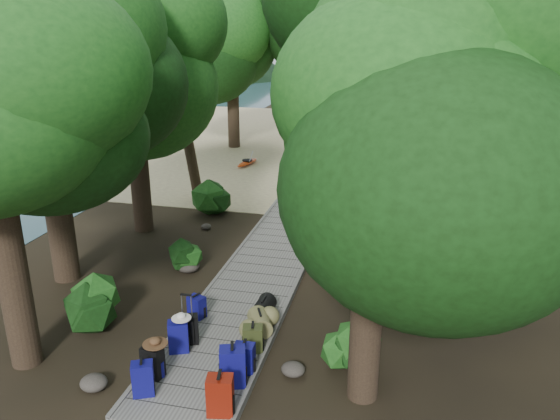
% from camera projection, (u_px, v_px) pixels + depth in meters
% --- Properties ---
extents(ground, '(120.00, 120.00, 0.00)m').
position_uv_depth(ground, '(255.00, 287.00, 12.91)').
color(ground, black).
rests_on(ground, ground).
extents(sand_beach, '(40.00, 22.00, 0.02)m').
position_uv_depth(sand_beach, '(341.00, 145.00, 27.61)').
color(sand_beach, '#CCBF8A').
rests_on(sand_beach, ground).
extents(distant_hill, '(32.00, 16.00, 12.00)m').
position_uv_depth(distant_hill, '(45.00, 73.00, 65.75)').
color(distant_hill, black).
rests_on(distant_hill, ground).
extents(boardwalk, '(2.00, 12.00, 0.12)m').
position_uv_depth(boardwalk, '(266.00, 267.00, 13.81)').
color(boardwalk, slate).
rests_on(boardwalk, ground).
extents(backpack_left_a, '(0.42, 0.37, 0.65)m').
position_uv_depth(backpack_left_a, '(143.00, 377.00, 8.92)').
color(backpack_left_a, navy).
rests_on(backpack_left_a, boardwalk).
extents(backpack_left_b, '(0.39, 0.31, 0.65)m').
position_uv_depth(backpack_left_b, '(153.00, 360.00, 9.38)').
color(backpack_left_b, black).
rests_on(backpack_left_b, boardwalk).
extents(backpack_left_c, '(0.44, 0.38, 0.68)m').
position_uv_depth(backpack_left_c, '(178.00, 335.00, 10.11)').
color(backpack_left_c, navy).
rests_on(backpack_left_c, boardwalk).
extents(backpack_left_d, '(0.40, 0.35, 0.52)m').
position_uv_depth(backpack_left_d, '(197.00, 306.00, 11.30)').
color(backpack_left_d, navy).
rests_on(backpack_left_d, boardwalk).
extents(backpack_right_a, '(0.46, 0.36, 0.73)m').
position_uv_depth(backpack_right_a, '(220.00, 394.00, 8.47)').
color(backpack_right_a, maroon).
rests_on(backpack_right_a, boardwalk).
extents(backpack_right_b, '(0.50, 0.42, 0.78)m').
position_uv_depth(backpack_right_b, '(233.00, 365.00, 9.14)').
color(backpack_right_b, navy).
rests_on(backpack_right_b, boardwalk).
extents(backpack_right_c, '(0.36, 0.26, 0.60)m').
position_uv_depth(backpack_right_c, '(244.00, 357.00, 9.52)').
color(backpack_right_c, navy).
rests_on(backpack_right_c, boardwalk).
extents(backpack_right_d, '(0.42, 0.34, 0.56)m').
position_uv_depth(backpack_right_d, '(253.00, 337.00, 10.13)').
color(backpack_right_d, '#383F1D').
rests_on(backpack_right_d, boardwalk).
extents(duffel_right_khaki, '(0.64, 0.75, 0.42)m').
position_uv_depth(duffel_right_khaki, '(260.00, 322.00, 10.76)').
color(duffel_right_khaki, olive).
rests_on(duffel_right_khaki, boardwalk).
extents(duffel_right_black, '(0.41, 0.63, 0.39)m').
position_uv_depth(duffel_right_black, '(264.00, 308.00, 11.34)').
color(duffel_right_black, black).
rests_on(duffel_right_black, boardwalk).
extents(suitcase_on_boardwalk, '(0.43, 0.32, 0.59)m').
position_uv_depth(suitcase_on_boardwalk, '(188.00, 329.00, 10.37)').
color(suitcase_on_boardwalk, black).
rests_on(suitcase_on_boardwalk, boardwalk).
extents(lone_suitcase_on_sand, '(0.43, 0.32, 0.60)m').
position_uv_depth(lone_suitcase_on_sand, '(324.00, 182.00, 20.15)').
color(lone_suitcase_on_sand, black).
rests_on(lone_suitcase_on_sand, sand_beach).
extents(hat_brown, '(0.43, 0.43, 0.13)m').
position_uv_depth(hat_brown, '(155.00, 341.00, 9.25)').
color(hat_brown, '#51351E').
rests_on(hat_brown, backpack_left_b).
extents(hat_white, '(0.36, 0.36, 0.12)m').
position_uv_depth(hat_white, '(181.00, 315.00, 9.99)').
color(hat_white, silver).
rests_on(hat_white, backpack_left_c).
extents(kayak, '(1.40, 3.29, 0.32)m').
position_uv_depth(kayak, '(247.00, 162.00, 23.68)').
color(kayak, '#C43C10').
rests_on(kayak, sand_beach).
extents(sun_lounger, '(0.71, 1.93, 0.62)m').
position_uv_depth(sun_lounger, '(395.00, 171.00, 21.58)').
color(sun_lounger, silver).
rests_on(sun_lounger, sand_beach).
extents(tree_right_a, '(4.40, 4.40, 7.34)m').
position_uv_depth(tree_right_a, '(374.00, 186.00, 7.98)').
color(tree_right_a, black).
rests_on(tree_right_a, ground).
extents(tree_right_b, '(6.08, 6.08, 10.86)m').
position_uv_depth(tree_right_b, '(493.00, 52.00, 9.76)').
color(tree_right_b, black).
rests_on(tree_right_b, ground).
extents(tree_right_c, '(5.68, 5.68, 9.83)m').
position_uv_depth(tree_right_c, '(427.00, 73.00, 11.58)').
color(tree_right_c, black).
rests_on(tree_right_c, ground).
extents(tree_right_d, '(5.27, 5.27, 9.67)m').
position_uv_depth(tree_right_d, '(519.00, 68.00, 13.71)').
color(tree_right_d, black).
rests_on(tree_right_d, ground).
extents(tree_right_e, '(4.56, 4.56, 8.21)m').
position_uv_depth(tree_right_e, '(433.00, 84.00, 17.04)').
color(tree_right_e, black).
rests_on(tree_right_e, ground).
extents(tree_right_f, '(5.96, 5.96, 10.64)m').
position_uv_depth(tree_right_f, '(519.00, 41.00, 18.79)').
color(tree_right_f, black).
rests_on(tree_right_f, ground).
extents(tree_left_b, '(4.89, 4.89, 8.81)m').
position_uv_depth(tree_left_b, '(42.00, 96.00, 11.93)').
color(tree_left_b, black).
rests_on(tree_left_b, ground).
extents(tree_left_c, '(4.62, 4.62, 8.03)m').
position_uv_depth(tree_left_c, '(133.00, 95.00, 15.18)').
color(tree_left_c, black).
rests_on(tree_left_c, ground).
extents(tree_back_a, '(5.63, 5.63, 9.75)m').
position_uv_depth(tree_back_a, '(319.00, 45.00, 25.80)').
color(tree_back_a, black).
rests_on(tree_back_a, ground).
extents(tree_back_b, '(5.46, 5.46, 9.75)m').
position_uv_depth(tree_back_b, '(393.00, 46.00, 25.35)').
color(tree_back_b, black).
rests_on(tree_back_b, ground).
extents(tree_back_c, '(4.52, 4.52, 8.13)m').
position_uv_depth(tree_back_c, '(442.00, 65.00, 24.66)').
color(tree_back_c, black).
rests_on(tree_back_c, ground).
extents(tree_back_d, '(4.91, 4.91, 8.19)m').
position_uv_depth(tree_back_d, '(232.00, 62.00, 25.90)').
color(tree_back_d, black).
rests_on(tree_back_d, ground).
extents(palm_right_a, '(4.81, 4.81, 8.20)m').
position_uv_depth(palm_right_a, '(416.00, 87.00, 16.20)').
color(palm_right_a, '#193F11').
rests_on(palm_right_a, ground).
extents(palm_right_b, '(4.81, 4.81, 9.29)m').
position_uv_depth(palm_right_b, '(453.00, 58.00, 20.53)').
color(palm_right_b, '#193F11').
rests_on(palm_right_b, ground).
extents(palm_right_c, '(4.14, 4.14, 6.58)m').
position_uv_depth(palm_right_c, '(397.00, 87.00, 23.33)').
color(palm_right_c, '#193F11').
rests_on(palm_right_c, ground).
extents(palm_left_a, '(4.95, 4.95, 7.88)m').
position_uv_depth(palm_left_a, '(184.00, 86.00, 18.05)').
color(palm_left_a, '#193F11').
rests_on(palm_left_a, ground).
extents(rock_left_a, '(0.48, 0.43, 0.26)m').
position_uv_depth(rock_left_a, '(94.00, 383.00, 9.29)').
color(rock_left_a, '#4C473F').
rests_on(rock_left_a, ground).
extents(rock_left_b, '(0.38, 0.34, 0.21)m').
position_uv_depth(rock_left_b, '(99.00, 317.00, 11.41)').
color(rock_left_b, '#4C473F').
rests_on(rock_left_b, ground).
extents(rock_left_c, '(0.58, 0.53, 0.32)m').
position_uv_depth(rock_left_c, '(188.00, 266.00, 13.66)').
color(rock_left_c, '#4C473F').
rests_on(rock_left_c, ground).
extents(rock_left_d, '(0.30, 0.27, 0.17)m').
position_uv_depth(rock_left_d, '(206.00, 226.00, 16.48)').
color(rock_left_d, '#4C473F').
rests_on(rock_left_d, ground).
extents(rock_right_a, '(0.43, 0.39, 0.24)m').
position_uv_depth(rock_right_a, '(293.00, 369.00, 9.67)').
color(rock_right_a, '#4C473F').
rests_on(rock_right_a, ground).
extents(rock_right_b, '(0.50, 0.45, 0.27)m').
position_uv_depth(rock_right_b, '(369.00, 311.00, 11.59)').
color(rock_right_b, '#4C473F').
rests_on(rock_right_b, ground).
extents(rock_right_c, '(0.36, 0.32, 0.20)m').
position_uv_depth(rock_right_c, '(319.00, 267.00, 13.72)').
color(rock_right_c, '#4C473F').
rests_on(rock_right_c, ground).
extents(rock_right_d, '(0.56, 0.50, 0.31)m').
position_uv_depth(rock_right_d, '(391.00, 234.00, 15.72)').
color(rock_right_d, '#4C473F').
rests_on(rock_right_d, ground).
extents(shrub_left_a, '(1.22, 1.22, 1.09)m').
position_uv_depth(shrub_left_a, '(96.00, 305.00, 10.99)').
color(shrub_left_a, '#194B16').
rests_on(shrub_left_a, ground).
extents(shrub_left_b, '(0.85, 0.85, 0.76)m').
position_uv_depth(shrub_left_b, '(188.00, 256.00, 13.68)').
color(shrub_left_b, '#194B16').
rests_on(shrub_left_b, ground).
extents(shrub_left_c, '(1.25, 1.25, 1.13)m').
position_uv_depth(shrub_left_c, '(208.00, 197.00, 17.64)').
color(shrub_left_c, '#194B16').
rests_on(shrub_left_c, ground).
extents(shrub_right_a, '(1.06, 1.06, 0.95)m').
position_uv_depth(shrub_right_a, '(347.00, 344.00, 9.79)').
color(shrub_right_a, '#194B16').
rests_on(shrub_right_a, ground).
extents(shrub_right_b, '(1.25, 1.25, 1.13)m').
position_uv_depth(shrub_right_b, '(381.00, 244.00, 13.93)').
color(shrub_right_b, '#194B16').
rests_on(shrub_right_b, ground).
extents(shrub_right_c, '(0.86, 0.86, 0.77)m').
position_uv_depth(shrub_right_c, '(371.00, 206.00, 17.32)').
color(shrub_right_c, '#194B16').
rests_on(shrub_right_c, ground).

